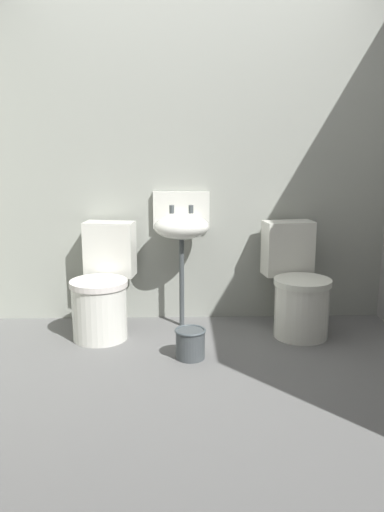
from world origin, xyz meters
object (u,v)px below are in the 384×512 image
(toilet_left, at_px, (103,291))
(bucket, at_px, (190,343))
(sink, at_px, (181,226))
(toilet_right, at_px, (297,289))

(toilet_left, distance_m, bucket, 0.79)
(toilet_left, height_order, sink, sink)
(toilet_left, height_order, bucket, toilet_left)
(toilet_right, bearing_deg, bucket, 20.21)
(sink, relative_size, bucket, 4.91)
(toilet_right, bearing_deg, sink, -22.80)
(toilet_left, distance_m, sink, 0.73)
(toilet_right, xyz_separation_m, sink, (-0.82, 0.19, 0.43))
(toilet_right, bearing_deg, toilet_left, -9.98)
(sink, distance_m, bucket, 0.92)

